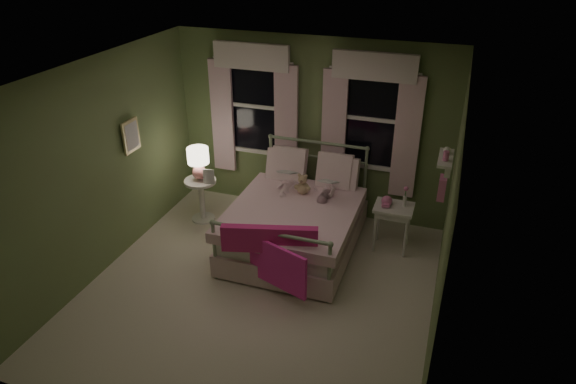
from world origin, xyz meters
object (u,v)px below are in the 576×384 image
at_px(child_right, 327,175).
at_px(nightstand_left, 201,194).
at_px(child_left, 287,169).
at_px(teddy_bear, 303,186).
at_px(nightstand_right, 393,213).
at_px(bed, 296,221).
at_px(table_lamp, 198,160).

xyz_separation_m(child_right, nightstand_left, (-1.80, -0.20, -0.50)).
bearing_deg(child_left, nightstand_left, 1.74).
bearing_deg(teddy_bear, child_right, 29.50).
distance_m(child_left, teddy_bear, 0.35).
bearing_deg(nightstand_left, teddy_bear, 1.53).
height_order(nightstand_left, nightstand_right, same).
height_order(bed, nightstand_left, bed).
bearing_deg(table_lamp, teddy_bear, 1.53).
bearing_deg(nightstand_right, teddy_bear, -175.79).
distance_m(teddy_bear, nightstand_right, 1.24).
height_order(child_left, table_lamp, child_left).
bearing_deg(nightstand_right, nightstand_left, -177.27).
height_order(teddy_bear, nightstand_left, teddy_bear).
distance_m(nightstand_left, table_lamp, 0.54).
bearing_deg(nightstand_left, table_lamp, -90.00).
bearing_deg(table_lamp, nightstand_left, 90.00).
height_order(teddy_bear, nightstand_right, teddy_bear).
bearing_deg(child_right, nightstand_left, 4.88).
distance_m(teddy_bear, table_lamp, 1.53).
bearing_deg(nightstand_right, table_lamp, -177.27).
distance_m(table_lamp, nightstand_right, 2.77).
distance_m(child_left, nightstand_right, 1.54).
bearing_deg(bed, table_lamp, 171.69).
distance_m(nightstand_left, nightstand_right, 2.74).
distance_m(bed, child_right, 0.74).
bearing_deg(teddy_bear, child_left, 150.50).
bearing_deg(nightstand_right, child_left, 177.36).
relative_size(child_left, teddy_bear, 2.38).
xyz_separation_m(bed, teddy_bear, (0.00, 0.26, 0.41)).
xyz_separation_m(teddy_bear, table_lamp, (-1.52, -0.04, 0.16)).
bearing_deg(child_left, bed, 116.23).
relative_size(child_right, nightstand_right, 1.10).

